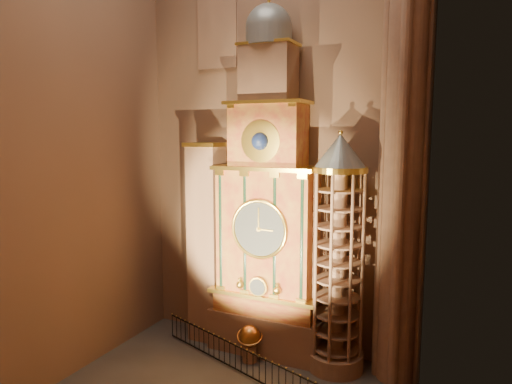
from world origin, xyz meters
The scene contains 10 objects.
wall_back centered at (0.00, 6.00, 11.00)m, with size 22.00×22.00×0.00m, color #89604A.
wall_left centered at (-7.00, 0.00, 11.00)m, with size 22.00×22.00×0.00m, color #89604A.
wall_right centered at (7.00, 0.00, 11.00)m, with size 22.00×22.00×0.00m, color #89604A.
astronomical_clock centered at (0.00, 4.96, 6.68)m, with size 5.60×2.41×16.70m.
portrait_tower centered at (-3.40, 4.98, 5.15)m, with size 1.80×1.60×10.20m.
stair_turret centered at (3.50, 4.70, 5.27)m, with size 2.50×2.50×10.80m.
gothic_pier centered at (6.10, 5.00, 11.00)m, with size 2.04×2.04×22.00m.
stained_glass_window centered at (-3.20, 5.92, 16.50)m, with size 2.20×0.14×5.20m.
celestial_globe centered at (-0.31, 3.60, 1.05)m, with size 1.47×1.42×1.76m.
iron_railing centered at (-0.51, 2.54, 0.64)m, with size 9.19×3.33×1.18m.
Camera 1 is at (8.50, -14.63, 10.68)m, focal length 32.00 mm.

